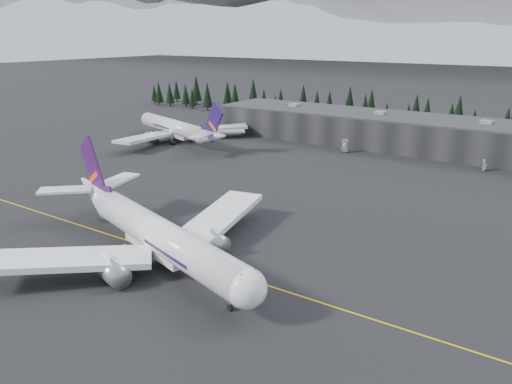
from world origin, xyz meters
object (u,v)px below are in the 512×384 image
Objects in this scene: jet_parked at (180,129)px; gse_vehicle_b at (484,169)px; terminal at (403,132)px; gse_vehicle_a at (345,151)px; jet_main at (150,230)px.

jet_parked is 15.69× the size of gse_vehicle_b.
gse_vehicle_b is at bearing -150.14° from jet_parked.
jet_parked is (-80.25, -42.71, -0.71)m from terminal.
gse_vehicle_a is 49.75m from gse_vehicle_b.
jet_main is at bearing -86.85° from gse_vehicle_a.
jet_main is 112.43m from jet_parked.
jet_parked reaches higher than gse_vehicle_b.
gse_vehicle_b is (49.75, 0.78, -0.03)m from gse_vehicle_a.
gse_vehicle_a is (-5.95, 108.82, -5.16)m from jet_main.
jet_main reaches higher than terminal.
gse_vehicle_a is at bearing 109.91° from jet_main.
jet_parked is 12.29× the size of gse_vehicle_a.
jet_parked is at bearing -151.98° from terminal.
terminal is 26.52m from gse_vehicle_a.
gse_vehicle_b is at bearing -30.37° from terminal.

